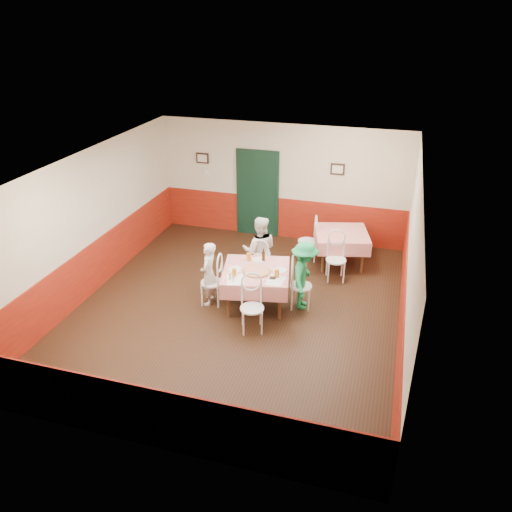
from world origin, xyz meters
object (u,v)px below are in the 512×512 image
(diner_right, at_px, (304,276))
(glass_c, at_px, (249,257))
(main_table, at_px, (256,288))
(chair_left, at_px, (212,282))
(diner_far, at_px, (260,250))
(pizza, at_px, (257,271))
(chair_right, at_px, (301,286))
(chair_second_b, at_px, (336,260))
(beer_bottle, at_px, (263,256))
(glass_b, at_px, (277,273))
(chair_near, at_px, (252,308))
(glass_a, at_px, (234,273))
(second_table, at_px, (341,248))
(chair_far, at_px, (259,264))
(diner_left, at_px, (209,274))
(wallet, at_px, (272,278))
(chair_second_a, at_px, (307,241))

(diner_right, bearing_deg, glass_c, 78.52)
(main_table, relative_size, chair_left, 1.36)
(diner_far, bearing_deg, pizza, 87.19)
(chair_right, xyz_separation_m, pizza, (-0.80, -0.24, 0.33))
(chair_second_b, height_order, beer_bottle, beer_bottle)
(glass_b, height_order, glass_c, glass_c)
(main_table, relative_size, diner_far, 0.84)
(chair_left, bearing_deg, chair_near, 51.35)
(chair_left, relative_size, glass_a, 6.24)
(diner_far, xyz_separation_m, diner_right, (1.06, -0.70, -0.05))
(second_table, distance_m, chair_near, 3.22)
(glass_a, xyz_separation_m, glass_c, (0.07, 0.67, 0.01))
(chair_left, bearing_deg, pizza, 91.17)
(second_table, xyz_separation_m, chair_far, (-1.49, -1.34, 0.08))
(chair_near, bearing_deg, beer_bottle, 76.31)
(chair_far, relative_size, glass_c, 5.80)
(chair_far, relative_size, diner_far, 0.62)
(chair_near, distance_m, diner_left, 1.25)
(wallet, height_order, diner_left, diner_left)
(chair_near, height_order, diner_right, diner_right)
(chair_left, distance_m, glass_a, 0.67)
(wallet, bearing_deg, second_table, 57.09)
(beer_bottle, bearing_deg, diner_far, 113.67)
(chair_second_a, relative_size, glass_a, 6.24)
(second_table, distance_m, chair_second_b, 0.75)
(second_table, xyz_separation_m, chair_left, (-2.15, -2.35, 0.08))
(second_table, bearing_deg, chair_second_b, -90.00)
(chair_second_b, relative_size, pizza, 1.82)
(chair_near, xyz_separation_m, beer_bottle, (-0.14, 1.22, 0.43))
(diner_left, bearing_deg, chair_near, 56.21)
(glass_c, bearing_deg, beer_bottle, 11.42)
(pizza, xyz_separation_m, diner_right, (0.85, 0.25, -0.10))
(glass_b, relative_size, diner_left, 0.12)
(pizza, xyz_separation_m, glass_c, (-0.28, 0.41, 0.06))
(chair_second_b, relative_size, diner_left, 0.71)
(glass_a, bearing_deg, glass_c, 83.76)
(chair_second_a, distance_m, diner_left, 2.77)
(second_table, xyz_separation_m, chair_right, (-0.49, -2.01, 0.08))
(chair_second_a, bearing_deg, chair_second_b, 30.65)
(chair_second_b, distance_m, pizza, 2.00)
(wallet, bearing_deg, diner_far, 105.10)
(diner_right, bearing_deg, second_table, -16.03)
(pizza, bearing_deg, diner_right, 16.70)
(pizza, xyz_separation_m, wallet, (0.34, -0.16, -0.01))
(chair_second_b, xyz_separation_m, wallet, (-0.94, -1.66, 0.32))
(diner_far, bearing_deg, diner_right, 131.01)
(main_table, bearing_deg, diner_far, 101.57)
(chair_far, bearing_deg, second_table, -153.16)
(chair_far, xyz_separation_m, glass_c, (-0.07, -0.50, 0.39))
(glass_b, bearing_deg, chair_left, -179.77)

